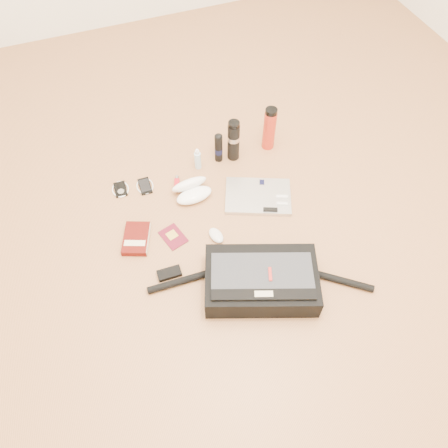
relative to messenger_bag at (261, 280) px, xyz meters
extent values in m
plane|color=#A26D43|center=(-0.04, 0.29, -0.06)|extent=(4.00, 4.00, 0.00)
cube|color=black|center=(0.00, 0.00, 0.00)|extent=(0.55, 0.45, 0.12)
cube|color=#2B2D33|center=(0.00, -0.01, 0.06)|extent=(0.47, 0.35, 0.01)
cube|color=black|center=(-0.03, -0.09, 0.06)|extent=(0.42, 0.19, 0.01)
cube|color=#C2B99A|center=(-0.03, -0.09, 0.06)|extent=(0.08, 0.05, 0.02)
cube|color=#A41E17|center=(0.03, -0.02, 0.07)|extent=(0.03, 0.06, 0.02)
cylinder|color=black|center=(-0.32, 0.14, -0.05)|extent=(0.30, 0.04, 0.03)
cylinder|color=black|center=(0.34, -0.10, -0.05)|extent=(0.25, 0.21, 0.03)
cube|color=black|center=(-0.35, 0.20, -0.05)|extent=(0.11, 0.06, 0.02)
cube|color=silver|center=(0.19, 0.47, -0.05)|extent=(0.39, 0.34, 0.02)
cube|color=black|center=(0.24, 0.54, -0.04)|extent=(0.03, 0.04, 0.00)
cube|color=silver|center=(0.30, 0.41, -0.04)|extent=(0.06, 0.04, 0.01)
cube|color=silver|center=(0.28, 0.37, -0.04)|extent=(0.06, 0.04, 0.01)
cube|color=black|center=(0.21, 0.36, -0.04)|extent=(0.07, 0.05, 0.01)
cube|color=#460B07|center=(-0.45, 0.43, -0.05)|extent=(0.17, 0.21, 0.03)
cube|color=beige|center=(-0.39, 0.41, -0.05)|extent=(0.07, 0.16, 0.03)
cube|color=beige|center=(-0.46, 0.40, -0.03)|extent=(0.10, 0.07, 0.00)
cube|color=#540D1C|center=(-0.28, 0.39, -0.06)|extent=(0.13, 0.15, 0.01)
cube|color=#DABF4C|center=(-0.28, 0.40, -0.06)|extent=(0.06, 0.06, 0.00)
ellipsoid|color=silver|center=(-0.09, 0.32, -0.05)|extent=(0.07, 0.10, 0.03)
ellipsoid|color=white|center=(-0.11, 0.57, -0.03)|extent=(0.20, 0.11, 0.05)
ellipsoid|color=white|center=(-0.12, 0.63, -0.01)|extent=(0.20, 0.11, 0.11)
ellipsoid|color=black|center=(-0.15, 0.57, -0.03)|extent=(0.05, 0.04, 0.02)
ellipsoid|color=black|center=(-0.07, 0.58, -0.03)|extent=(0.05, 0.04, 0.02)
cylinder|color=black|center=(-0.11, 0.57, -0.03)|extent=(0.03, 0.01, 0.01)
cube|color=black|center=(-0.45, 0.77, -0.06)|extent=(0.07, 0.10, 0.01)
cylinder|color=#9A9A9C|center=(-0.45, 0.75, -0.05)|extent=(0.04, 0.04, 0.00)
torus|color=white|center=(-0.45, 0.77, -0.06)|extent=(0.09, 0.09, 0.01)
cube|color=black|center=(-0.32, 0.74, -0.06)|extent=(0.06, 0.11, 0.01)
cube|color=black|center=(-0.32, 0.74, -0.05)|extent=(0.05, 0.09, 0.00)
torus|color=silver|center=(-0.32, 0.74, -0.06)|extent=(0.09, 0.09, 0.01)
cube|color=#AA121D|center=(-0.17, 0.69, -0.05)|extent=(0.04, 0.06, 0.02)
cube|color=#A7121C|center=(-0.18, 0.66, -0.05)|extent=(0.02, 0.02, 0.02)
cylinder|color=#979799|center=(-0.16, 0.73, -0.05)|extent=(0.03, 0.03, 0.02)
cylinder|color=#AFD3E8|center=(-0.02, 0.77, -0.01)|extent=(0.04, 0.04, 0.10)
cylinder|color=white|center=(-0.02, 0.77, 0.05)|extent=(0.03, 0.03, 0.02)
cylinder|color=white|center=(-0.02, 0.77, 0.06)|extent=(0.02, 0.02, 0.01)
cylinder|color=black|center=(0.10, 0.79, 0.02)|extent=(0.05, 0.05, 0.17)
cylinder|color=black|center=(0.10, 0.79, 0.00)|extent=(0.05, 0.05, 0.03)
ellipsoid|color=black|center=(0.10, 0.79, 0.11)|extent=(0.04, 0.04, 0.02)
cylinder|color=black|center=(0.18, 0.78, 0.05)|extent=(0.08, 0.08, 0.22)
cylinder|color=#B7B7BA|center=(0.18, 0.78, 0.08)|extent=(0.08, 0.08, 0.03)
cylinder|color=black|center=(0.18, 0.78, 0.17)|extent=(0.08, 0.08, 0.02)
cylinder|color=#B72D1C|center=(0.39, 0.79, 0.05)|extent=(0.08, 0.08, 0.23)
cylinder|color=black|center=(0.39, 0.79, 0.18)|extent=(0.07, 0.07, 0.02)
camera|label=1|loc=(-0.46, -0.77, 1.67)|focal=35.00mm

